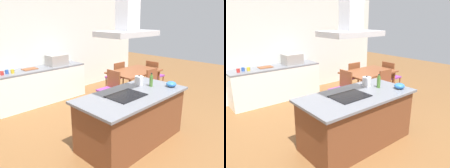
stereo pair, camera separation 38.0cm
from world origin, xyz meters
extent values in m
plane|color=brown|center=(0.00, 1.50, 0.00)|extent=(16.00, 16.00, 0.00)
cube|color=silver|center=(0.00, 3.25, 1.35)|extent=(7.20, 0.10, 2.70)
cube|color=brown|center=(0.00, 0.00, 0.43)|extent=(1.89, 0.88, 0.86)
cube|color=slate|center=(0.00, 0.00, 0.88)|extent=(1.99, 0.98, 0.04)
cube|color=black|center=(-0.17, 0.00, 0.91)|extent=(0.60, 0.44, 0.01)
cylinder|color=silver|center=(0.45, 0.23, 0.98)|extent=(0.16, 0.16, 0.17)
sphere|color=black|center=(0.45, 0.23, 1.08)|extent=(0.03, 0.03, 0.03)
cone|color=silver|center=(0.56, 0.23, 0.99)|extent=(0.06, 0.03, 0.04)
cylinder|color=#47722D|center=(0.54, 0.02, 1.00)|extent=(0.06, 0.06, 0.20)
cylinder|color=#47722D|center=(0.54, 0.02, 1.12)|extent=(0.03, 0.03, 0.04)
cylinder|color=black|center=(0.54, 0.02, 1.15)|extent=(0.03, 0.03, 0.01)
ellipsoid|color=#2D6BB7|center=(0.79, -0.26, 0.95)|extent=(0.19, 0.19, 0.10)
cube|color=white|center=(-0.18, 2.88, 0.43)|extent=(2.33, 0.62, 0.86)
cube|color=slate|center=(-0.18, 2.88, 0.88)|extent=(2.33, 0.62, 0.04)
cube|color=#9E9993|center=(0.32, 2.88, 1.04)|extent=(0.50, 0.38, 0.28)
cylinder|color=red|center=(-1.10, 2.83, 0.95)|extent=(0.08, 0.08, 0.09)
cylinder|color=#2D56B2|center=(-0.98, 2.88, 0.95)|extent=(0.08, 0.08, 0.09)
cylinder|color=gold|center=(-0.87, 2.83, 0.95)|extent=(0.08, 0.08, 0.09)
cube|color=brown|center=(-0.42, 2.93, 0.91)|extent=(0.34, 0.24, 0.02)
cube|color=brown|center=(1.79, 1.41, 0.73)|extent=(1.40, 0.90, 0.04)
cylinder|color=brown|center=(1.17, 1.04, 0.35)|extent=(0.06, 0.06, 0.71)
cylinder|color=brown|center=(2.41, 1.04, 0.35)|extent=(0.06, 0.06, 0.71)
cylinder|color=brown|center=(1.17, 1.78, 0.35)|extent=(0.06, 0.06, 0.71)
cylinder|color=brown|center=(2.41, 1.78, 0.35)|extent=(0.06, 0.06, 0.71)
cube|color=purple|center=(1.79, 2.16, 0.43)|extent=(0.42, 0.42, 0.04)
cube|color=brown|center=(1.79, 1.97, 0.67)|extent=(0.42, 0.04, 0.44)
cylinder|color=brown|center=(1.61, 2.34, 0.21)|extent=(0.04, 0.04, 0.41)
cylinder|color=brown|center=(1.97, 2.34, 0.21)|extent=(0.04, 0.04, 0.41)
cylinder|color=brown|center=(1.61, 1.98, 0.21)|extent=(0.04, 0.04, 0.41)
cylinder|color=brown|center=(1.97, 1.98, 0.21)|extent=(0.04, 0.04, 0.41)
cube|color=purple|center=(2.79, 1.41, 0.43)|extent=(0.42, 0.42, 0.04)
cube|color=brown|center=(2.60, 1.41, 0.67)|extent=(0.04, 0.42, 0.44)
cylinder|color=brown|center=(2.97, 1.59, 0.21)|extent=(0.04, 0.04, 0.41)
cylinder|color=brown|center=(2.97, 1.23, 0.21)|extent=(0.04, 0.04, 0.41)
cylinder|color=brown|center=(2.61, 1.59, 0.21)|extent=(0.04, 0.04, 0.41)
cylinder|color=brown|center=(2.61, 1.23, 0.21)|extent=(0.04, 0.04, 0.41)
cube|color=purple|center=(0.79, 1.41, 0.43)|extent=(0.42, 0.42, 0.04)
cube|color=brown|center=(0.98, 1.41, 0.67)|extent=(0.04, 0.42, 0.44)
cylinder|color=brown|center=(0.61, 1.23, 0.21)|extent=(0.04, 0.04, 0.41)
cylinder|color=brown|center=(0.61, 1.59, 0.21)|extent=(0.04, 0.04, 0.41)
cylinder|color=brown|center=(0.97, 1.23, 0.21)|extent=(0.04, 0.04, 0.41)
cylinder|color=brown|center=(0.97, 1.59, 0.21)|extent=(0.04, 0.04, 0.41)
cube|color=purple|center=(1.79, 0.66, 0.43)|extent=(0.42, 0.42, 0.04)
cube|color=brown|center=(1.79, 0.85, 0.67)|extent=(0.42, 0.04, 0.44)
cylinder|color=brown|center=(1.97, 0.48, 0.21)|extent=(0.04, 0.04, 0.41)
cylinder|color=brown|center=(1.61, 0.48, 0.21)|extent=(0.04, 0.04, 0.41)
cylinder|color=brown|center=(1.97, 0.84, 0.21)|extent=(0.04, 0.04, 0.41)
cylinder|color=brown|center=(1.61, 0.84, 0.21)|extent=(0.04, 0.04, 0.41)
cube|color=#ADADB2|center=(-0.17, 0.00, 1.89)|extent=(0.90, 0.55, 0.08)
cube|color=#ADADB2|center=(-0.17, 0.00, 2.28)|extent=(0.28, 0.24, 0.70)
camera|label=1|loc=(-2.66, -2.17, 2.11)|focal=34.74mm
camera|label=2|loc=(-2.38, -2.42, 2.11)|focal=34.74mm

